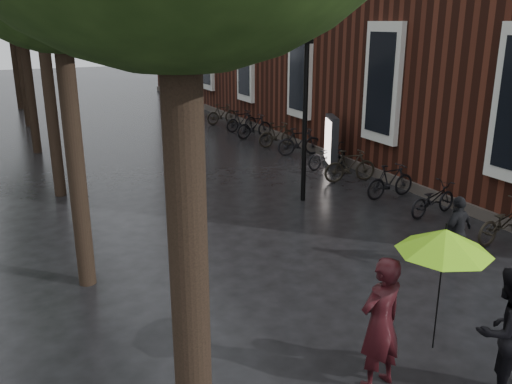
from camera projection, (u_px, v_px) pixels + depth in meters
person_burgundy at (380, 323)px, 7.20m from camera, size 0.75×0.54×1.91m
person_black at (505, 331)px, 7.14m from camera, size 0.96×0.80×1.80m
lime_umbrella at (445, 241)px, 6.80m from camera, size 1.22×1.22×1.79m
pedestrian_walking at (457, 232)px, 10.87m from camera, size 0.94×0.55×1.51m
parked_bicycles at (316, 150)px, 18.93m from camera, size 2.17×17.21×1.03m
ad_lightbox at (331, 142)px, 18.38m from camera, size 0.27×1.17×1.76m
lamp_post at (306, 100)px, 14.35m from camera, size 0.24×0.24×4.63m
cycle_sign at (76, 107)px, 20.10m from camera, size 0.14×0.49×2.67m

